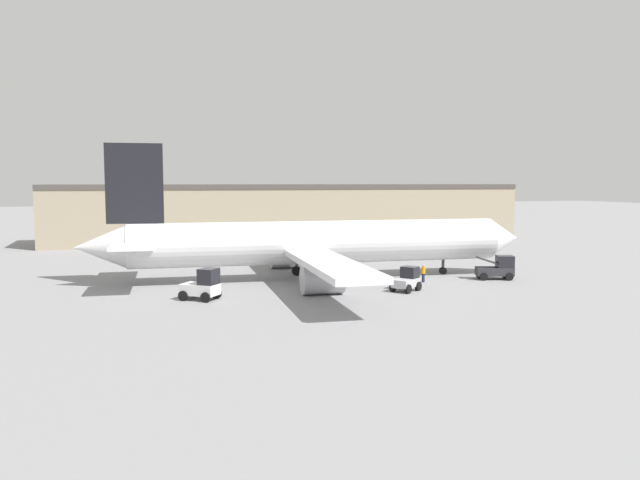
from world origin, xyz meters
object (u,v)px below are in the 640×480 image
(airplane, at_px, (309,243))
(ground_crew_worker, at_px, (423,273))
(pushback_tug, at_px, (407,280))
(belt_loader_truck, at_px, (497,268))
(baggage_tug, at_px, (203,286))

(airplane, distance_m, ground_crew_worker, 10.69)
(pushback_tug, bearing_deg, ground_crew_worker, 11.83)
(airplane, distance_m, pushback_tug, 10.51)
(airplane, distance_m, belt_loader_truck, 17.52)
(ground_crew_worker, relative_size, pushback_tug, 0.54)
(airplane, relative_size, pushback_tug, 13.99)
(airplane, relative_size, belt_loader_truck, 11.51)
(ground_crew_worker, bearing_deg, airplane, 176.25)
(baggage_tug, height_order, belt_loader_truck, baggage_tug)
(belt_loader_truck, xyz_separation_m, pushback_tug, (-10.65, -3.06, -0.14))
(airplane, xyz_separation_m, ground_crew_worker, (9.26, -4.72, -2.48))
(ground_crew_worker, bearing_deg, belt_loader_truck, 18.75)
(airplane, bearing_deg, baggage_tug, -141.37)
(baggage_tug, distance_m, belt_loader_truck, 27.24)
(baggage_tug, xyz_separation_m, pushback_tug, (16.52, -1.11, -0.20))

